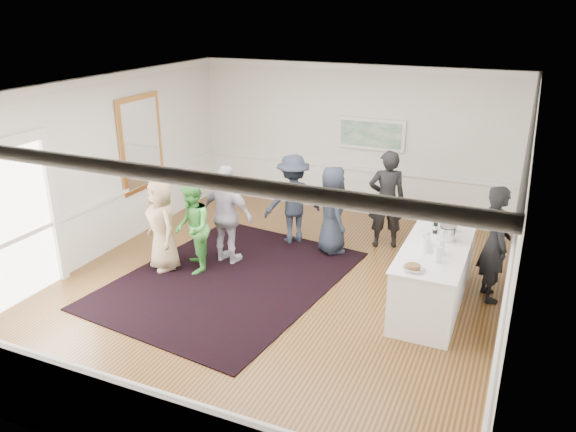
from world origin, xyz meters
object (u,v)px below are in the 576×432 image
at_px(bartender, 495,244).
at_px(ice_bucket, 447,233).
at_px(guest_green, 192,228).
at_px(guest_dark_a, 293,199).
at_px(guest_lilac, 227,215).
at_px(guest_tan, 162,225).
at_px(nut_bowl, 413,268).
at_px(guest_dark_b, 387,199).
at_px(serving_table, 434,274).
at_px(guest_navy, 332,210).

bearing_deg(bartender, ice_bucket, 96.46).
distance_m(guest_green, guest_dark_a, 2.13).
bearing_deg(bartender, guest_lilac, 76.46).
height_order(guest_tan, nut_bowl, guest_tan).
xyz_separation_m(guest_green, guest_lilac, (0.37, 0.55, 0.10)).
bearing_deg(guest_lilac, guest_tan, 43.83).
height_order(bartender, ice_bucket, bartender).
distance_m(guest_dark_a, nut_bowl, 3.64).
bearing_deg(guest_dark_b, serving_table, 100.67).
bearing_deg(guest_dark_a, guest_navy, 127.72).
bearing_deg(guest_navy, ice_bucket, -150.00).
relative_size(guest_tan, guest_dark_b, 0.87).
height_order(guest_green, guest_navy, guest_navy).
bearing_deg(guest_dark_b, nut_bowl, 88.01).
xyz_separation_m(guest_dark_a, ice_bucket, (3.02, -1.14, 0.24)).
xyz_separation_m(guest_dark_a, nut_bowl, (2.76, -2.36, 0.17)).
relative_size(guest_tan, nut_bowl, 5.76).
distance_m(guest_tan, ice_bucket, 4.69).
distance_m(serving_table, nut_bowl, 1.14).
distance_m(guest_tan, nut_bowl, 4.37).
xyz_separation_m(guest_lilac, guest_dark_a, (0.69, 1.30, -0.02)).
relative_size(guest_lilac, nut_bowl, 6.31).
height_order(guest_dark_b, guest_navy, guest_dark_b).
bearing_deg(ice_bucket, guest_navy, 155.22).
height_order(guest_tan, guest_lilac, guest_lilac).
distance_m(guest_tan, guest_green, 0.54).
xyz_separation_m(guest_tan, ice_bucket, (4.61, 0.83, 0.30)).
xyz_separation_m(serving_table, guest_dark_b, (-1.23, 1.87, 0.44)).
distance_m(serving_table, guest_dark_b, 2.28).
bearing_deg(guest_green, guest_navy, 98.08).
bearing_deg(guest_tan, guest_green, 45.05).
xyz_separation_m(bartender, guest_dark_b, (-2.02, 1.30, 0.02)).
relative_size(bartender, guest_tan, 1.13).
bearing_deg(bartender, nut_bowl, 129.14).
distance_m(guest_navy, nut_bowl, 2.95).
bearing_deg(guest_tan, nut_bowl, 26.78).
distance_m(guest_lilac, guest_navy, 1.93).
distance_m(guest_lilac, guest_dark_b, 2.98).
bearing_deg(ice_bucket, serving_table, -115.05).
height_order(guest_lilac, guest_dark_b, guest_dark_b).
xyz_separation_m(guest_green, guest_dark_b, (2.74, 2.35, 0.15)).
xyz_separation_m(guest_lilac, guest_dark_b, (2.37, 1.80, 0.05)).
bearing_deg(guest_lilac, bartender, -166.68).
bearing_deg(guest_tan, guest_navy, 69.05).
relative_size(guest_green, guest_dark_a, 0.91).
bearing_deg(bartender, guest_tan, 82.49).
xyz_separation_m(bartender, guest_green, (-4.76, -1.05, -0.13)).
bearing_deg(serving_table, guest_dark_b, 123.45).
bearing_deg(guest_dark_b, guest_tan, 14.32).
bearing_deg(guest_navy, guest_dark_a, 45.75).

